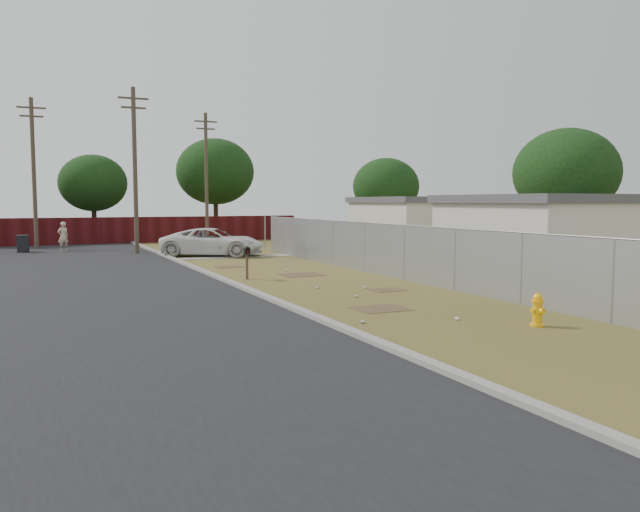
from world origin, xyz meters
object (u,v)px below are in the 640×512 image
fire_hydrant (538,310)px  trash_bin (23,244)px  mailbox (247,253)px  pedestrian (63,237)px  pickup_truck (213,242)px

fire_hydrant → trash_bin: trash_bin is taller
mailbox → pedestrian: pedestrian is taller
pedestrian → fire_hydrant: bearing=86.1°
mailbox → pickup_truck: 10.24m
fire_hydrant → mailbox: bearing=106.8°
mailbox → pickup_truck: size_ratio=0.23×
fire_hydrant → trash_bin: (-11.00, 27.92, 0.13)m
pickup_truck → trash_bin: pickup_truck is taller
fire_hydrant → mailbox: mailbox is taller
fire_hydrant → mailbox: size_ratio=0.66×
pickup_truck → fire_hydrant: bearing=-145.4°
mailbox → trash_bin: mailbox is taller
pickup_truck → mailbox: bearing=-158.6°
mailbox → pickup_truck: (1.44, 10.13, -0.22)m
pedestrian → trash_bin: pedestrian is taller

